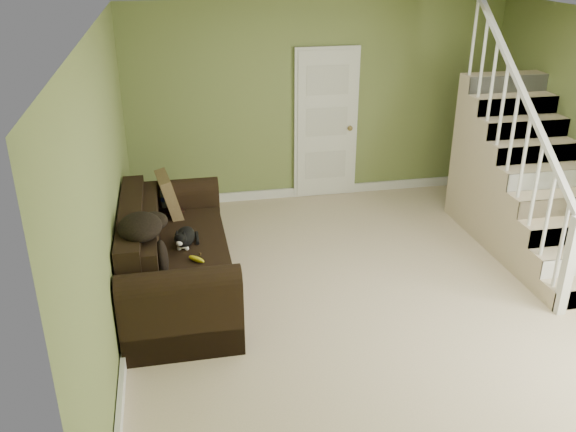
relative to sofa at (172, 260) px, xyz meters
name	(u,v)px	position (x,y,z in m)	size (l,w,h in m)	color
floor	(382,295)	(2.02, -0.49, -0.36)	(5.00, 5.50, 0.01)	#C0B08A
ceiling	(402,24)	(2.02, -0.49, 2.24)	(5.00, 5.50, 0.01)	white
wall_back	(318,102)	(2.02, 2.26, 0.94)	(5.00, 0.04, 2.60)	olive
wall_left	(107,193)	(-0.48, -0.49, 0.94)	(0.04, 5.50, 2.60)	olive
baseboard_back	(317,191)	(2.02, 2.23, -0.30)	(5.00, 0.04, 0.12)	white
baseboard_left	(127,317)	(-0.45, -0.49, -0.30)	(0.04, 5.50, 0.12)	white
door	(326,124)	(2.12, 2.21, 0.65)	(0.86, 0.12, 2.02)	white
staircase	(522,187)	(4.02, 0.47, 0.29)	(1.00, 2.51, 2.82)	#C0B08A
sofa	(172,260)	(0.00, 0.00, 0.00)	(1.02, 2.36, 0.93)	black
side_table	(160,228)	(-0.12, 0.95, -0.08)	(0.55, 0.55, 0.76)	black
cat	(185,238)	(0.14, -0.03, 0.24)	(0.27, 0.50, 0.24)	black
banana	(196,259)	(0.22, -0.37, 0.18)	(0.05, 0.19, 0.05)	#FFF31C
throw_pillow	(169,196)	(0.01, 0.82, 0.35)	(0.12, 0.48, 0.48)	#462D1C
throw_blanket	(140,227)	(-0.24, -0.49, 0.61)	(0.38, 0.49, 0.20)	black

